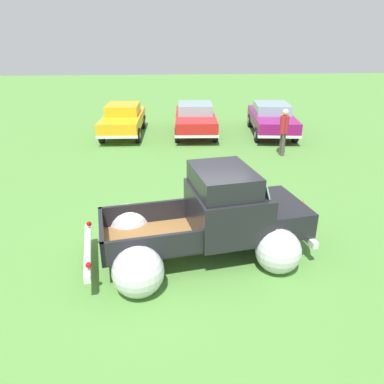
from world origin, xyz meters
TOP-DOWN VIEW (x-y plane):
  - ground_plane at (0.00, 0.00)m, footprint 80.00×80.00m
  - vintage_pickup_truck at (0.38, 0.07)m, footprint 4.88×3.38m
  - show_car_0 at (-2.59, 10.57)m, footprint 1.92×4.36m
  - show_car_1 at (0.82, 10.55)m, footprint 2.10×4.64m
  - show_car_2 at (4.47, 10.27)m, footprint 2.37×4.82m
  - spectator_0 at (3.98, 6.86)m, footprint 0.36×0.53m
  - lane_cone_0 at (2.80, 1.34)m, footprint 0.36×0.36m
  - lane_cone_1 at (2.01, 2.35)m, footprint 0.36×0.36m

SIDE VIEW (x-z plane):
  - ground_plane at x=0.00m, z-range 0.00..0.00m
  - lane_cone_0 at x=2.80m, z-range 0.00..0.63m
  - lane_cone_1 at x=2.01m, z-range 0.00..0.63m
  - vintage_pickup_truck at x=0.38m, z-range -0.22..1.74m
  - show_car_0 at x=-2.59m, z-range 0.06..1.49m
  - show_car_2 at x=4.47m, z-range 0.07..1.50m
  - show_car_1 at x=0.82m, z-range 0.07..1.50m
  - spectator_0 at x=3.98m, z-range 0.14..1.97m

